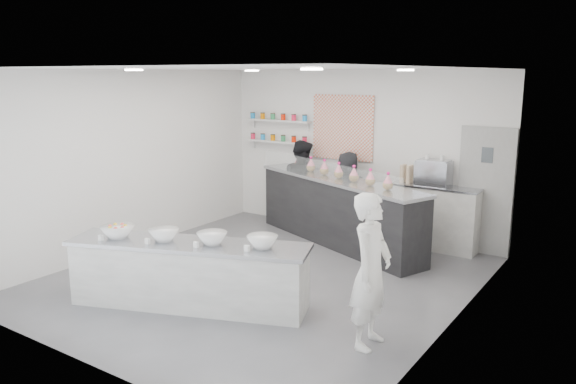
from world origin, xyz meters
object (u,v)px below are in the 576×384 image
object	(u,v)px
espresso_machine	(434,173)
woman_prep	(371,271)
staff_right	(347,195)
prep_counter	(189,274)
staff_left	(302,185)
espresso_ledge	(435,217)
back_bar	(338,211)

from	to	relation	value
espresso_machine	woman_prep	world-z (taller)	woman_prep
woman_prep	staff_right	bearing A→B (deg)	28.09
prep_counter	staff_right	bearing A→B (deg)	66.46
espresso_machine	woman_prep	distance (m)	3.86
prep_counter	staff_left	size ratio (longest dim) A/B	1.82
woman_prep	staff_left	distance (m)	4.80
prep_counter	staff_right	size ratio (longest dim) A/B	1.98
espresso_ledge	staff_left	size ratio (longest dim) A/B	0.86
espresso_machine	espresso_ledge	bearing A→B (deg)	0.00
staff_right	espresso_machine	bearing A→B (deg)	167.27
prep_counter	espresso_machine	distance (m)	4.52
prep_counter	staff_right	xyz separation A→B (m)	(0.19, 3.92, 0.36)
espresso_machine	staff_left	xyz separation A→B (m)	(-2.50, -0.18, -0.45)
prep_counter	espresso_ledge	distance (m)	4.46
prep_counter	woman_prep	distance (m)	2.44
woman_prep	prep_counter	bearing A→B (deg)	94.40
espresso_machine	staff_right	bearing A→B (deg)	-173.23
espresso_ledge	espresso_machine	bearing A→B (deg)	180.00
espresso_machine	staff_right	distance (m)	1.61
staff_left	espresso_ledge	bearing A→B (deg)	-165.02
espresso_ledge	espresso_machine	xyz separation A→B (m)	(-0.06, 0.00, 0.76)
woman_prep	espresso_machine	bearing A→B (deg)	6.88
espresso_ledge	staff_right	distance (m)	1.60
espresso_ledge	staff_left	xyz separation A→B (m)	(-2.56, -0.18, 0.31)
espresso_ledge	staff_right	world-z (taller)	staff_right
woman_prep	back_bar	bearing A→B (deg)	30.99
espresso_ledge	staff_right	size ratio (longest dim) A/B	0.94
espresso_ledge	woman_prep	size ratio (longest dim) A/B	0.86
woman_prep	staff_left	bearing A→B (deg)	38.19
back_bar	staff_left	bearing A→B (deg)	177.23
espresso_machine	staff_left	world-z (taller)	staff_left
staff_right	espresso_ledge	bearing A→B (deg)	167.02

